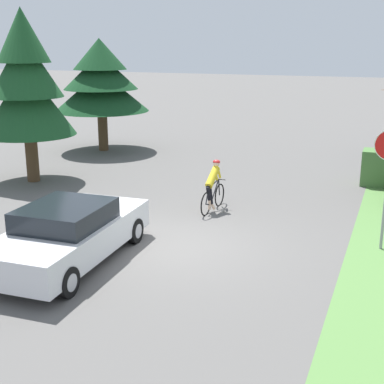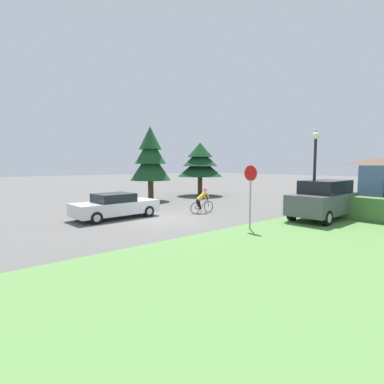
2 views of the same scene
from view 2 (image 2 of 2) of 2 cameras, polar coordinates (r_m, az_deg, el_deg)
name	(u,v)px [view 2 (image 2 of 2)]	position (r m, az deg, el deg)	size (l,w,h in m)	color
ground_plane	(162,219)	(16.15, -5.81, -5.15)	(140.00, 140.00, 0.00)	#5B5956
sedan_left_lane	(115,206)	(16.77, -14.40, -2.61)	(2.13, 4.63, 1.36)	silver
cyclist	(202,201)	(18.04, 1.89, -1.74)	(0.44, 1.73, 1.49)	black
parked_suv_right	(324,199)	(17.38, 23.79, -1.30)	(2.19, 4.66, 2.07)	#4C5156
stop_sign	(251,184)	(13.64, 11.09, 1.55)	(0.73, 0.07, 2.89)	gray
street_lamp	(315,162)	(17.05, 22.37, 5.25)	(0.37, 0.37, 4.67)	black
conifer_tall_near	(150,157)	(24.15, -7.93, 6.53)	(3.21, 3.21, 5.92)	#4C3823
conifer_tall_far	(200,162)	(28.17, 1.55, 5.71)	(4.22, 4.22, 4.97)	#4C3823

